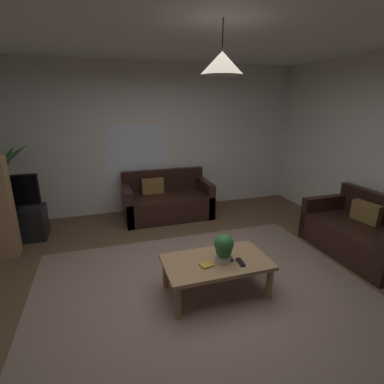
{
  "coord_description": "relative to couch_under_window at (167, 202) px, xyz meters",
  "views": [
    {
      "loc": [
        -0.97,
        -2.77,
        2.04
      ],
      "look_at": [
        0.0,
        0.3,
        1.05
      ],
      "focal_mm": 27.43,
      "sensor_mm": 36.0,
      "label": 1
    }
  ],
  "objects": [
    {
      "name": "couch_right_side",
      "position": [
        2.25,
        -2.2,
        0.0
      ],
      "size": [
        0.84,
        1.47,
        0.82
      ],
      "rotation": [
        0.0,
        0.0,
        -1.57
      ],
      "color": "black",
      "rests_on": "ground"
    },
    {
      "name": "couch_under_window",
      "position": [
        0.0,
        0.0,
        0.0
      ],
      "size": [
        1.56,
        0.84,
        0.82
      ],
      "color": "black",
      "rests_on": "ground"
    },
    {
      "name": "remote_on_table_1",
      "position": [
        0.15,
        -2.43,
        0.14
      ],
      "size": [
        0.08,
        0.17,
        0.02
      ],
      "primitive_type": "cube",
      "rotation": [
        0.0,
        0.0,
        6.08
      ],
      "color": "black",
      "rests_on": "coffee_table"
    },
    {
      "name": "potted_palm_corner",
      "position": [
        -2.57,
        0.23,
        0.32
      ],
      "size": [
        0.84,
        0.67,
        1.43
      ],
      "color": "brown",
      "rests_on": "ground"
    },
    {
      "name": "tv_stand",
      "position": [
        -2.45,
        -0.27,
        -0.02
      ],
      "size": [
        0.9,
        0.44,
        0.5
      ],
      "primitive_type": "cube",
      "color": "black",
      "rests_on": "ground"
    },
    {
      "name": "floor",
      "position": [
        -0.13,
        -2.25,
        -0.28
      ],
      "size": [
        5.73,
        5.47,
        0.02
      ],
      "primitive_type": "cube",
      "color": "brown",
      "rests_on": "ground"
    },
    {
      "name": "tv",
      "position": [
        -2.45,
        -0.29,
        0.5
      ],
      "size": [
        0.85,
        0.16,
        0.53
      ],
      "color": "black",
      "rests_on": "tv_stand"
    },
    {
      "name": "potted_plant_on_table",
      "position": [
        0.05,
        -2.48,
        0.29
      ],
      "size": [
        0.21,
        0.21,
        0.32
      ],
      "color": "beige",
      "rests_on": "coffee_table"
    },
    {
      "name": "book_on_table_0",
      "position": [
        -0.14,
        -2.49,
        0.14
      ],
      "size": [
        0.15,
        0.14,
        0.02
      ],
      "primitive_type": "cube",
      "rotation": [
        0.0,
        0.0,
        0.22
      ],
      "color": "gold",
      "rests_on": "coffee_table"
    },
    {
      "name": "ceiling",
      "position": [
        -0.13,
        -2.25,
        2.46
      ],
      "size": [
        5.73,
        5.47,
        0.02
      ],
      "primitive_type": "cube",
      "color": "white"
    },
    {
      "name": "window_pane",
      "position": [
        -0.45,
        0.48,
        0.85
      ],
      "size": [
        1.1,
        0.01,
        1.05
      ],
      "primitive_type": "cube",
      "color": "white"
    },
    {
      "name": "remote_on_table_0",
      "position": [
        0.22,
        -2.55,
        0.14
      ],
      "size": [
        0.06,
        0.16,
        0.02
      ],
      "primitive_type": "cube",
      "rotation": [
        0.0,
        0.0,
        3.05
      ],
      "color": "black",
      "rests_on": "coffee_table"
    },
    {
      "name": "rug",
      "position": [
        -0.13,
        -2.45,
        -0.27
      ],
      "size": [
        3.73,
        3.01,
        0.01
      ],
      "primitive_type": "cube",
      "color": "gray",
      "rests_on": "ground"
    },
    {
      "name": "pendant_lamp",
      "position": [
        -0.01,
        -2.43,
        2.1
      ],
      "size": [
        0.39,
        0.39,
        0.46
      ],
      "color": "black"
    },
    {
      "name": "wall_back",
      "position": [
        -0.13,
        0.51,
        1.09
      ],
      "size": [
        5.85,
        0.06,
        2.73
      ],
      "primitive_type": "cube",
      "color": "silver",
      "rests_on": "ground"
    },
    {
      "name": "coffee_table",
      "position": [
        -0.01,
        -2.43,
        0.07
      ],
      "size": [
        1.14,
        0.65,
        0.4
      ],
      "color": "#A87F56",
      "rests_on": "ground"
    }
  ]
}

